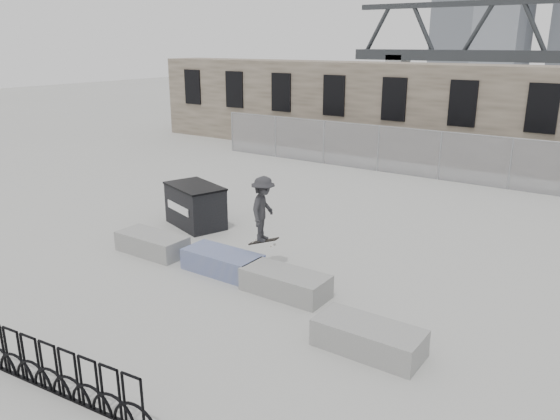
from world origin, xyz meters
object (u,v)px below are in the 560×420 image
Objects in this scene: planter_offset at (368,337)px; dumpster at (195,205)px; planter_far_left at (152,243)px; skateboarder at (263,209)px; planter_center_right at (285,282)px; bike_rack at (50,369)px; planter_center_left at (222,261)px.

dumpster reaches higher than planter_offset.
planter_far_left is 3.54m from skateboarder.
bike_rack reaches higher than planter_center_right.
planter_center_right is at bearing -6.82° from dumpster.
planter_offset is at bearing -5.95° from dumpster.
planter_far_left is at bearing 122.28° from bike_rack.
planter_center_left is 1.96m from planter_center_right.
planter_center_left is (2.40, 0.10, 0.00)m from planter_far_left.
skateboarder reaches higher than planter_center_right.
planter_far_left is 1.00× the size of planter_offset.
planter_far_left is at bearing -56.55° from dumpster.
planter_far_left and planter_center_left have the same top height.
dumpster reaches higher than planter_center_right.
skateboarder is at bearing -4.34° from dumpster.
planter_center_left is 1.67m from skateboarder.
dumpster is at bearing 155.14° from planter_offset.
planter_center_right is 5.53m from dumpster.
planter_center_left is 1.00× the size of planter_center_right.
planter_center_left is 1.00× the size of planter_offset.
bike_rack is 2.53× the size of skateboarder.
bike_rack reaches higher than planter_center_left.
skateboarder is (-3.77, 1.87, 1.33)m from planter_offset.
planter_far_left is at bearing 86.57° from skateboarder.
skateboarder is at bearing 12.92° from planter_far_left.
bike_rack is at bearing -101.68° from planter_center_right.
skateboarder is (3.20, 0.73, 1.33)m from planter_far_left.
planter_center_right is (4.36, -0.03, 0.00)m from planter_far_left.
dumpster is (-3.01, 2.27, 0.37)m from planter_center_left.
planter_far_left is 0.45× the size of bike_rack.
bike_rack is (3.90, -7.58, -0.21)m from dumpster.
dumpster is (-0.61, 2.37, 0.37)m from planter_far_left.
planter_center_right is (1.96, -0.12, 0.00)m from planter_center_left.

